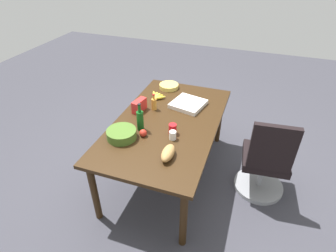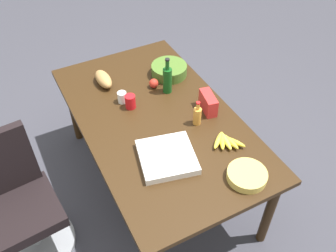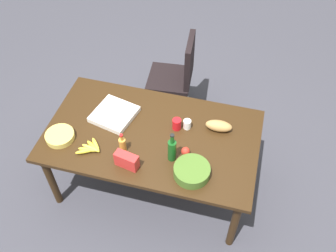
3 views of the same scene
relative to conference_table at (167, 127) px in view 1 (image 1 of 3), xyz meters
The scene contains 14 objects.
ground_plane 0.70m from the conference_table, ahead, with size 10.00×10.00×0.00m, color #393941.
conference_table is the anchor object (origin of this frame).
office_chair 1.14m from the conference_table, 86.59° to the right, with size 0.56×0.56×1.02m.
apple_red 0.39m from the conference_table, 157.73° to the left, with size 0.08×0.08×0.08m, color #B4291D.
dressing_bottle 0.34m from the conference_table, 50.78° to the left, with size 0.08×0.08×0.20m.
banana_bunch 0.56m from the conference_table, 33.52° to the left, with size 0.21×0.22×0.04m.
pizza_box 0.43m from the conference_table, 17.13° to the right, with size 0.36×0.36×0.05m, color silver.
chip_bag_red 0.42m from the conference_table, 75.18° to the left, with size 0.20×0.08×0.14m, color red.
wine_bottle 0.38m from the conference_table, 138.61° to the left, with size 0.08×0.08×0.31m.
bread_loaf 0.62m from the conference_table, 159.89° to the right, with size 0.24×0.11×0.10m, color #A97C44.
red_solo_cup 0.27m from the conference_table, 147.28° to the right, with size 0.08×0.08×0.11m, color red.
salad_bowl 0.56m from the conference_table, 142.93° to the left, with size 0.30×0.30×0.09m, color #436323.
chip_bowl 0.82m from the conference_table, 18.02° to the left, with size 0.26×0.26×0.05m, color #CFB553.
paper_cup 0.35m from the conference_table, 151.10° to the right, with size 0.07×0.07×0.09m, color white.
Camera 1 is at (-2.37, -0.84, 2.43)m, focal length 29.23 mm.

